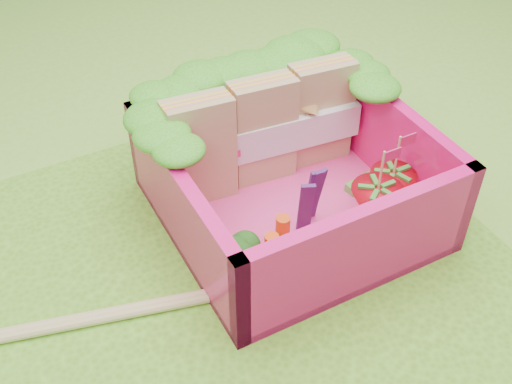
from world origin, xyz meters
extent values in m
plane|color=#7FD03A|center=(0.00, 0.00, 0.00)|extent=(14.00, 14.00, 0.00)
cube|color=#60A425|center=(0.00, 0.00, 0.01)|extent=(2.60, 2.60, 0.03)
cube|color=#FB4093|center=(0.42, 0.27, 0.06)|extent=(1.30, 1.30, 0.05)
cube|color=#F61473|center=(0.42, 0.88, 0.31)|extent=(1.30, 0.07, 0.55)
cube|color=#F61473|center=(0.42, -0.35, 0.31)|extent=(1.30, 0.07, 0.55)
cube|color=#F61473|center=(-0.20, 0.27, 0.31)|extent=(0.07, 1.30, 0.55)
cube|color=#F61473|center=(1.03, 0.27, 0.31)|extent=(0.07, 1.30, 0.55)
ellipsoid|color=#238718|center=(-0.08, 0.85, 0.64)|extent=(0.30, 0.30, 0.11)
ellipsoid|color=#238718|center=(0.06, 0.85, 0.64)|extent=(0.30, 0.30, 0.11)
ellipsoid|color=#238718|center=(0.20, 0.85, 0.64)|extent=(0.30, 0.30, 0.11)
ellipsoid|color=#238718|center=(0.35, 0.85, 0.64)|extent=(0.30, 0.30, 0.11)
ellipsoid|color=#238718|center=(0.49, 0.85, 0.64)|extent=(0.30, 0.30, 0.11)
ellipsoid|color=#238718|center=(0.63, 0.85, 0.64)|extent=(0.30, 0.30, 0.11)
ellipsoid|color=#238718|center=(0.78, 0.85, 0.64)|extent=(0.30, 0.30, 0.11)
ellipsoid|color=#238718|center=(0.92, 0.85, 0.64)|extent=(0.30, 0.30, 0.11)
ellipsoid|color=#238718|center=(-0.16, 0.37, 0.64)|extent=(0.27, 0.27, 0.10)
ellipsoid|color=#238718|center=(-0.16, 0.51, 0.64)|extent=(0.27, 0.27, 0.10)
ellipsoid|color=#238718|center=(-0.16, 0.65, 0.64)|extent=(0.27, 0.27, 0.10)
ellipsoid|color=#238718|center=(1.00, 0.37, 0.64)|extent=(0.27, 0.27, 0.10)
ellipsoid|color=#238718|center=(1.00, 0.51, 0.64)|extent=(0.27, 0.27, 0.10)
ellipsoid|color=#238718|center=(1.00, 0.65, 0.64)|extent=(0.27, 0.27, 0.10)
cube|color=tan|center=(0.05, 0.59, 0.39)|extent=(0.36, 0.18, 0.62)
cube|color=tan|center=(0.42, 0.59, 0.39)|extent=(0.36, 0.18, 0.62)
cube|color=tan|center=(0.79, 0.59, 0.39)|extent=(0.36, 0.18, 0.62)
cube|color=white|center=(0.42, 0.59, 0.36)|extent=(1.13, 0.28, 0.20)
cylinder|color=#689E4C|center=(-0.06, -0.06, 0.14)|extent=(0.12, 0.12, 0.13)
ellipsoid|color=#165215|center=(-0.06, -0.06, 0.27)|extent=(0.30, 0.30, 0.12)
cylinder|color=#FA5815|center=(0.10, -0.09, 0.20)|extent=(0.07, 0.07, 0.25)
cylinder|color=#FA5815|center=(0.19, -0.04, 0.22)|extent=(0.07, 0.07, 0.28)
cube|color=#461856|center=(0.38, 0.05, 0.27)|extent=(0.07, 0.05, 0.38)
cube|color=#461856|center=(0.46, 0.12, 0.27)|extent=(0.07, 0.03, 0.38)
cube|color=#461856|center=(0.47, 0.12, 0.27)|extent=(0.07, 0.02, 0.38)
cone|color=red|center=(0.72, -0.07, 0.21)|extent=(0.27, 0.27, 0.27)
cylinder|color=#D4BB77|center=(0.72, -0.07, 0.47)|extent=(0.01, 0.01, 0.24)
cube|color=#DC2466|center=(0.77, -0.07, 0.55)|extent=(0.10, 0.01, 0.06)
cone|color=red|center=(0.88, 0.01, 0.20)|extent=(0.24, 0.24, 0.24)
cylinder|color=#D4BB77|center=(0.88, 0.01, 0.44)|extent=(0.01, 0.01, 0.24)
cube|color=#DC2466|center=(0.93, 0.01, 0.52)|extent=(0.10, 0.01, 0.06)
cube|color=green|center=(0.92, 0.23, 0.11)|extent=(0.33, 0.12, 0.05)
cube|color=green|center=(0.92, -0.01, 0.11)|extent=(0.32, 0.08, 0.05)
cube|color=green|center=(0.57, -0.07, 0.11)|extent=(0.30, 0.25, 0.05)
cube|color=green|center=(0.23, -0.09, 0.11)|extent=(0.32, 0.19, 0.05)
cube|color=#E8C07F|center=(-1.09, 0.14, 0.05)|extent=(1.91, 0.52, 0.05)
cube|color=#E8C07F|center=(-1.04, 0.16, 0.05)|extent=(1.91, 0.52, 0.05)
camera|label=1|loc=(-0.94, -1.88, 2.47)|focal=45.00mm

